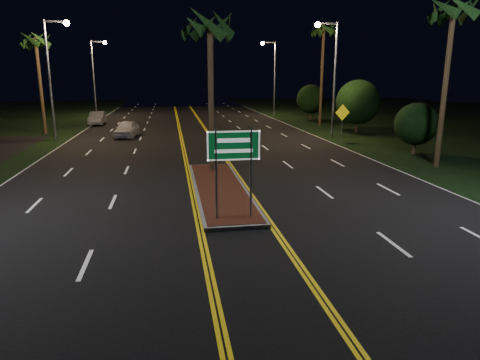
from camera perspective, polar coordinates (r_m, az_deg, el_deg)
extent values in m
plane|color=black|center=(12.50, 1.10, -9.79)|extent=(120.00, 120.00, 0.00)
cube|color=gray|center=(19.03, -2.69, -1.20)|extent=(2.25, 10.25, 0.15)
cube|color=#592819|center=(19.01, -2.69, -0.95)|extent=(2.00, 10.00, 0.02)
cylinder|color=gray|center=(14.51, -3.19, 0.84)|extent=(0.08, 0.08, 3.20)
cylinder|color=gray|center=(14.68, 1.47, 1.01)|extent=(0.08, 0.08, 3.20)
cube|color=#07471E|center=(14.40, -0.86, 4.61)|extent=(1.80, 0.04, 1.00)
cube|color=white|center=(14.37, -0.85, 4.60)|extent=(1.80, 0.01, 1.00)
cylinder|color=gray|center=(36.37, -24.02, 11.88)|extent=(0.18, 0.18, 9.00)
cube|color=gray|center=(36.39, -23.44, 18.83)|extent=(1.60, 0.12, 0.12)
sphere|color=#FFBE72|center=(36.20, -22.13, 18.82)|extent=(0.44, 0.44, 0.44)
cylinder|color=gray|center=(55.98, -18.92, 12.60)|extent=(0.18, 0.18, 9.00)
cube|color=gray|center=(55.98, -18.44, 17.11)|extent=(1.60, 0.12, 0.12)
sphere|color=#FFBE72|center=(55.87, -17.58, 17.07)|extent=(0.44, 0.44, 0.44)
cylinder|color=gray|center=(35.74, 12.50, 12.71)|extent=(0.18, 0.18, 9.00)
cube|color=gray|center=(35.66, 11.61, 19.76)|extent=(1.60, 0.12, 0.12)
sphere|color=#FFBE72|center=(35.38, 10.32, 19.70)|extent=(0.44, 0.44, 0.44)
cylinder|color=gray|center=(54.84, 4.64, 13.27)|extent=(0.18, 0.18, 9.00)
cube|color=gray|center=(54.79, 3.88, 17.84)|extent=(1.60, 0.12, 0.12)
sphere|color=#FFBE72|center=(54.61, 3.02, 17.76)|extent=(0.44, 0.44, 0.44)
cylinder|color=#382819|center=(21.89, -3.88, 10.52)|extent=(0.28, 0.28, 7.50)
cylinder|color=#382819|center=(40.71, -25.05, 11.16)|extent=(0.28, 0.28, 8.00)
cylinder|color=#382819|center=(25.79, 25.64, 10.83)|extent=(0.28, 0.28, 8.50)
cylinder|color=#382819|center=(43.86, 10.85, 13.27)|extent=(0.28, 0.28, 9.50)
cylinder|color=#382819|center=(30.02, 22.17, 4.09)|extent=(0.24, 0.24, 0.90)
sphere|color=black|center=(29.83, 22.44, 6.92)|extent=(2.70, 2.70, 2.70)
cylinder|color=#382819|center=(39.00, 15.25, 6.92)|extent=(0.24, 0.24, 1.26)
sphere|color=black|center=(38.82, 15.45, 9.99)|extent=(3.78, 3.78, 3.78)
cylinder|color=#382819|center=(50.05, 9.36, 8.54)|extent=(0.24, 0.24, 1.08)
sphere|color=black|center=(49.93, 9.44, 10.60)|extent=(3.24, 3.24, 3.24)
imported|color=silver|center=(36.65, -14.88, 6.76)|extent=(2.58, 4.89, 1.56)
imported|color=#A2A3AB|center=(47.06, -18.49, 7.97)|extent=(2.02, 4.62, 1.53)
cylinder|color=gray|center=(33.63, 13.40, 7.03)|extent=(0.07, 0.07, 2.47)
cube|color=yellow|center=(33.52, 13.51, 8.74)|extent=(1.19, 0.18, 1.19)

